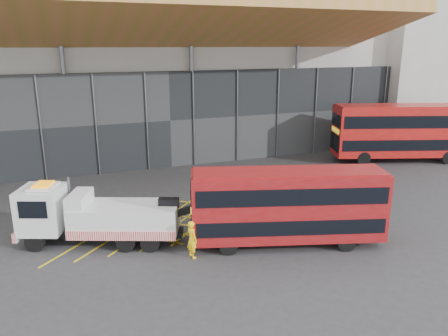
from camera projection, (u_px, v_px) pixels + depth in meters
name	position (u px, v px, depth m)	size (l,w,h in m)	color
ground_plane	(187.00, 217.00, 26.57)	(120.00, 120.00, 0.00)	#2D2D2F
road_markings	(212.00, 213.00, 27.13)	(19.96, 7.16, 0.01)	gold
construction_building	(149.00, 57.00, 41.27)	(55.00, 23.97, 18.00)	gray
east_building	(417.00, 45.00, 49.28)	(15.00, 12.00, 20.00)	gray
recovery_truck	(94.00, 216.00, 22.67)	(9.45, 5.20, 3.37)	black
bus_towed	(288.00, 204.00, 22.39)	(10.10, 5.11, 4.03)	maroon
bus_second	(404.00, 130.00, 38.60)	(12.57, 6.66, 5.02)	#9E0F0C
worker	(192.00, 239.00, 21.34)	(0.70, 0.46, 1.91)	yellow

